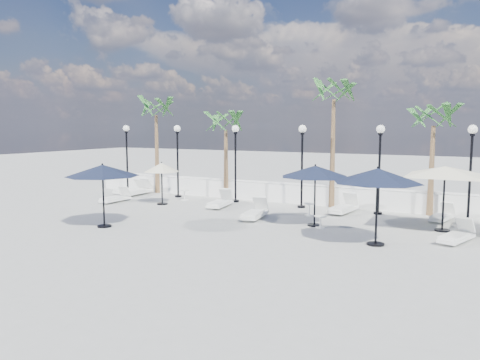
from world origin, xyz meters
The scene contains 28 objects.
ground centered at (0.00, 0.00, 0.00)m, with size 100.00×100.00×0.00m, color gray.
balustrade centered at (0.00, 7.50, 0.47)m, with size 26.00×0.30×1.01m.
lamppost_0 centered at (-10.50, 6.50, 2.49)m, with size 0.36×0.36×3.84m.
lamppost_1 centered at (-7.00, 6.50, 2.49)m, with size 0.36×0.36×3.84m.
lamppost_2 centered at (-3.50, 6.50, 2.49)m, with size 0.36×0.36×3.84m.
lamppost_3 centered at (0.00, 6.50, 2.49)m, with size 0.36×0.36×3.84m.
lamppost_4 centered at (3.50, 6.50, 2.49)m, with size 0.36×0.36×3.84m.
lamppost_5 centered at (7.00, 6.50, 2.49)m, with size 0.36×0.36×3.84m.
palm_0 centered at (-9.00, 7.30, 4.53)m, with size 2.60×2.60×5.50m.
palm_1 centered at (-4.50, 7.30, 3.75)m, with size 2.60×2.60×4.70m.
palm_2 centered at (1.20, 7.30, 5.12)m, with size 2.60×2.60×6.10m.
palm_3 centered at (5.50, 7.30, 3.95)m, with size 2.60×2.60×4.90m.
lounger_0 centered at (-10.13, 6.22, 0.23)m, with size 0.97×1.95×0.70m.
lounger_1 centered at (-9.42, 6.05, 0.26)m, with size 0.72×2.08×0.77m.
lounger_2 centered at (-8.78, 3.63, 0.22)m, with size 0.59×1.79×0.67m.
lounger_3 centered at (2.14, 6.05, 0.26)m, with size 0.91×2.10×0.76m.
lounger_4 centered at (-3.38, 4.80, 0.24)m, with size 0.90×2.01×0.73m.
lounger_5 centered at (-0.77, 3.16, 0.25)m, with size 0.91×2.05×0.74m.
lounger_6 centered at (6.09, 6.22, 0.21)m, with size 0.90×1.76×0.63m.
lounger_7 centered at (6.81, 2.67, 0.23)m, with size 1.11×1.88×0.67m.
side_table_0 centered at (-6.09, 5.77, 0.31)m, with size 0.53×0.53×0.52m.
side_table_1 centered at (0.98, 4.85, 0.32)m, with size 0.54×0.54×0.52m.
side_table_2 centered at (2.16, 2.73, 0.27)m, with size 0.47×0.47×0.45m.
parasol_navy_left centered at (-5.11, -0.94, 2.13)m, with size 2.73×2.73×2.41m.
parasol_navy_mid centered at (1.85, 2.95, 2.08)m, with size 2.64×2.64×2.37m.
parasol_navy_right centered at (4.53, 1.09, 2.22)m, with size 2.82×2.82×2.53m.
parasol_cream_sq_a centered at (6.25, 4.24, 2.35)m, with size 5.17×5.17×2.54m.
parasol_cream_small centered at (-6.30, 4.19, 1.78)m, with size 1.69×1.69×2.08m.
Camera 1 is at (7.54, -13.87, 3.79)m, focal length 35.00 mm.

